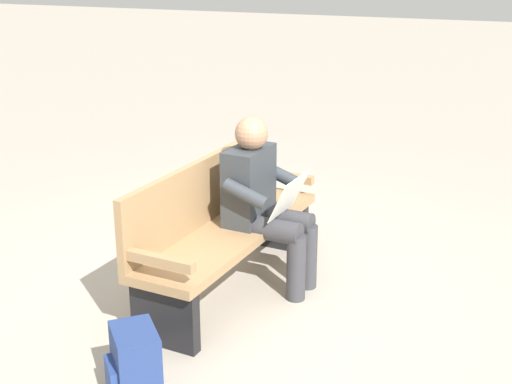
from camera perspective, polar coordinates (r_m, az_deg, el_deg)
ground_plane at (r=4.88m, az=-2.03°, el=-7.87°), size 40.00×40.00×0.00m
bench_near at (r=4.72m, az=-2.85°, el=-2.73°), size 1.83×0.62×0.90m
person_seated at (r=4.71m, az=0.64°, el=-0.58°), size 0.59×0.59×1.18m
backpack at (r=3.77m, az=-9.79°, el=-13.62°), size 0.37×0.36×0.39m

